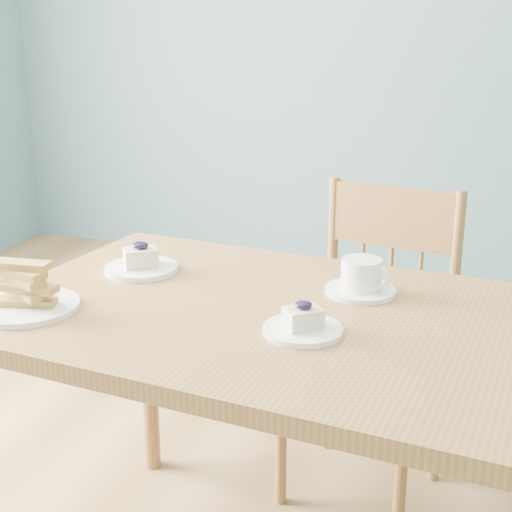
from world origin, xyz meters
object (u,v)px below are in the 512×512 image
at_px(dining_table, 308,348).
at_px(cheesecake_plate_far, 141,264).
at_px(dining_chair, 371,344).
at_px(biscotti_plate, 25,294).
at_px(coffee_cup, 362,279).
at_px(cheesecake_plate_near, 303,325).

bearing_deg(dining_table, cheesecake_plate_far, 168.25).
relative_size(dining_chair, biscotti_plate, 3.98).
height_order(cheesecake_plate_far, coffee_cup, coffee_cup).
relative_size(dining_table, cheesecake_plate_far, 8.05).
bearing_deg(cheesecake_plate_near, dining_chair, 85.98).
bearing_deg(dining_table, cheesecake_plate_near, -77.40).
xyz_separation_m(cheesecake_plate_near, cheesecake_plate_far, (-0.48, 0.24, 0.00)).
height_order(dining_table, cheesecake_plate_far, cheesecake_plate_far).
height_order(dining_chair, coffee_cup, dining_chair).
bearing_deg(cheesecake_plate_far, dining_table, -17.72).
xyz_separation_m(dining_table, cheesecake_plate_far, (-0.47, 0.15, 0.09)).
bearing_deg(biscotti_plate, cheesecake_plate_near, 6.40).
bearing_deg(cheesecake_plate_far, dining_chair, 35.73).
distance_m(cheesecake_plate_near, cheesecake_plate_far, 0.53).
bearing_deg(cheesecake_plate_near, dining_table, 96.62).
bearing_deg(cheesecake_plate_far, biscotti_plate, -110.90).
xyz_separation_m(dining_table, dining_chair, (0.05, 0.52, -0.21)).
bearing_deg(dining_table, biscotti_plate, -159.00).
distance_m(dining_table, coffee_cup, 0.22).
bearing_deg(cheesecake_plate_near, cheesecake_plate_far, 153.38).
distance_m(coffee_cup, biscotti_plate, 0.74).
bearing_deg(coffee_cup, dining_table, -95.56).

